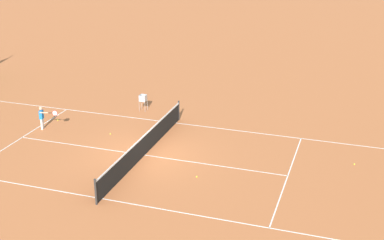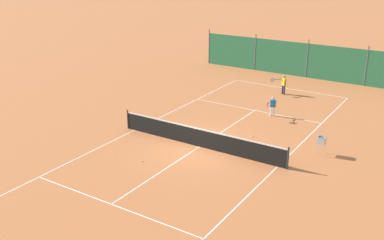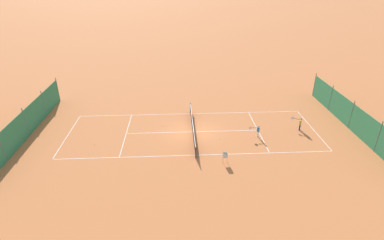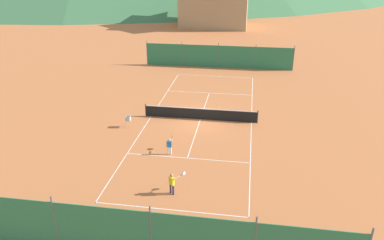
% 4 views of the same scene
% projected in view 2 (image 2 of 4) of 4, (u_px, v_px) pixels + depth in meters
% --- Properties ---
extents(ground_plane, '(600.00, 600.00, 0.00)m').
position_uv_depth(ground_plane, '(199.00, 147.00, 22.11)').
color(ground_plane, '#BC6638').
extents(court_line_markings, '(8.25, 23.85, 0.01)m').
position_uv_depth(court_line_markings, '(199.00, 147.00, 22.11)').
color(court_line_markings, white).
rests_on(court_line_markings, ground).
extents(tennis_net, '(9.18, 0.08, 1.06)m').
position_uv_depth(tennis_net, '(200.00, 137.00, 21.94)').
color(tennis_net, '#2D2D2D').
rests_on(tennis_net, ground).
extents(windscreen_fence_near, '(17.28, 0.08, 2.90)m').
position_uv_depth(windscreen_fence_near, '(307.00, 61.00, 33.89)').
color(windscreen_fence_near, '#2D754C').
rests_on(windscreen_fence_near, ground).
extents(player_near_service, '(0.88, 0.88, 1.30)m').
position_uv_depth(player_near_service, '(283.00, 83.00, 30.02)').
color(player_near_service, '#23284C').
rests_on(player_near_service, ground).
extents(player_far_service, '(0.39, 1.02, 1.17)m').
position_uv_depth(player_far_service, '(272.00, 105.00, 25.99)').
color(player_far_service, white).
rests_on(player_far_service, ground).
extents(tennis_ball_far_corner, '(0.07, 0.07, 0.07)m').
position_uv_depth(tennis_ball_far_corner, '(252.00, 136.00, 23.25)').
color(tennis_ball_far_corner, '#CCE033').
rests_on(tennis_ball_far_corner, ground).
extents(tennis_ball_by_net_right, '(0.07, 0.07, 0.07)m').
position_uv_depth(tennis_ball_by_net_right, '(291.00, 120.00, 25.56)').
color(tennis_ball_by_net_right, '#CCE033').
rests_on(tennis_ball_by_net_right, ground).
extents(tennis_ball_service_box, '(0.07, 0.07, 0.07)m').
position_uv_depth(tennis_ball_service_box, '(142.00, 161.00, 20.50)').
color(tennis_ball_service_box, '#CCE033').
rests_on(tennis_ball_service_box, ground).
extents(ball_hopper, '(0.36, 0.36, 0.89)m').
position_uv_depth(ball_hopper, '(321.00, 141.00, 21.05)').
color(ball_hopper, '#B7B7BC').
rests_on(ball_hopper, ground).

